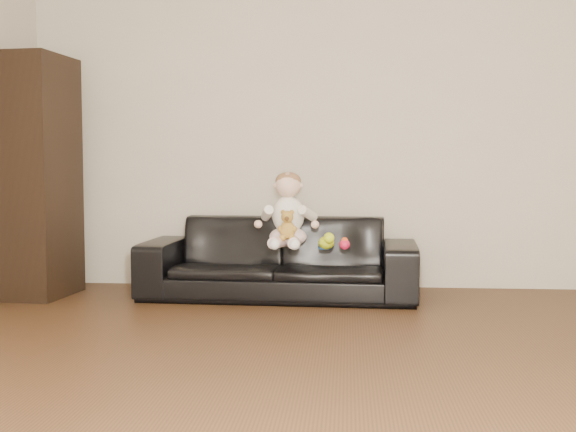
# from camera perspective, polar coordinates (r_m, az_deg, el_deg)

# --- Properties ---
(floor) EXTENTS (5.50, 5.50, 0.00)m
(floor) POSITION_cam_1_polar(r_m,az_deg,el_deg) (3.09, 4.70, -14.09)
(floor) COLOR #442B18
(floor) RESTS_ON ground
(wall_back) EXTENTS (5.00, 0.00, 5.00)m
(wall_back) POSITION_cam_1_polar(r_m,az_deg,el_deg) (5.69, 4.80, 7.45)
(wall_back) COLOR beige
(wall_back) RESTS_ON ground
(sofa) EXTENTS (2.00, 0.85, 0.58)m
(sofa) POSITION_cam_1_polar(r_m,az_deg,el_deg) (5.25, -0.70, -3.31)
(sofa) COLOR black
(sofa) RESTS_ON floor
(cabinet) EXTENTS (0.49, 0.64, 1.75)m
(cabinet) POSITION_cam_1_polar(r_m,az_deg,el_deg) (5.56, -19.23, 2.94)
(cabinet) COLOR black
(cabinet) RESTS_ON floor
(shelf_item) EXTENTS (0.20, 0.26, 0.28)m
(shelf_item) POSITION_cam_1_polar(r_m,az_deg,el_deg) (5.56, -19.14, 7.00)
(shelf_item) COLOR silver
(shelf_item) RESTS_ON cabinet
(baby) EXTENTS (0.37, 0.45, 0.53)m
(baby) POSITION_cam_1_polar(r_m,az_deg,el_deg) (5.10, -0.01, 0.16)
(baby) COLOR #FDD5D7
(baby) RESTS_ON sofa
(teddy_bear) EXTENTS (0.13, 0.13, 0.20)m
(teddy_bear) POSITION_cam_1_polar(r_m,az_deg,el_deg) (4.95, -0.05, -0.74)
(teddy_bear) COLOR #A97F30
(teddy_bear) RESTS_ON sofa
(toy_green) EXTENTS (0.12, 0.14, 0.09)m
(toy_green) POSITION_cam_1_polar(r_m,az_deg,el_deg) (4.98, 3.04, -2.12)
(toy_green) COLOR #B8D218
(toy_green) RESTS_ON sofa
(toy_rattle) EXTENTS (0.09, 0.09, 0.07)m
(toy_rattle) POSITION_cam_1_polar(r_m,az_deg,el_deg) (4.97, 4.49, -2.25)
(toy_rattle) COLOR red
(toy_rattle) RESTS_ON sofa
(toy_blue_disc) EXTENTS (0.11, 0.11, 0.01)m
(toy_blue_disc) POSITION_cam_1_polar(r_m,az_deg,el_deg) (5.02, 2.93, -2.54)
(toy_blue_disc) COLOR blue
(toy_blue_disc) RESTS_ON sofa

